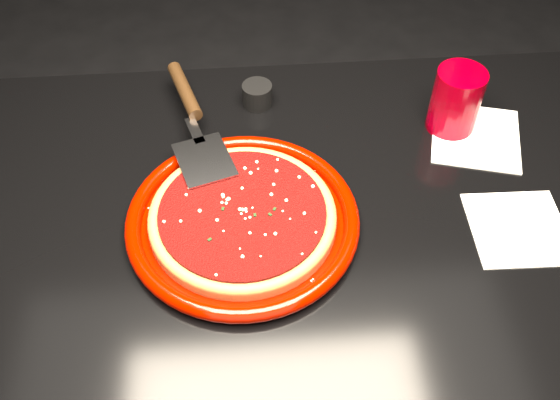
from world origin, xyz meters
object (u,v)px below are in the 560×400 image
(plate, at_px, (243,220))
(table, at_px, (281,339))
(pizza_server, at_px, (195,120))
(ramekin, at_px, (257,95))
(cup, at_px, (456,101))

(plate, bearing_deg, table, -0.94)
(plate, xyz_separation_m, pizza_server, (-0.07, 0.20, 0.03))
(pizza_server, bearing_deg, table, -73.67)
(table, bearing_deg, plate, 179.06)
(ramekin, bearing_deg, pizza_server, -141.41)
(ramekin, bearing_deg, table, -85.87)
(table, relative_size, pizza_server, 3.38)
(ramekin, bearing_deg, plate, -97.58)
(table, relative_size, ramekin, 21.77)
(table, distance_m, plate, 0.39)
(table, height_order, cup, cup)
(plate, relative_size, ramekin, 6.55)
(plate, relative_size, cup, 3.06)
(plate, height_order, pizza_server, pizza_server)
(plate, bearing_deg, pizza_server, 110.14)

